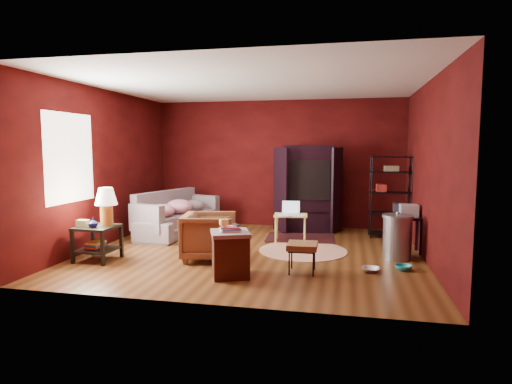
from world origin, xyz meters
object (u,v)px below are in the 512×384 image
side_table (102,217)px  wire_shelving (391,193)px  tv_armoire (308,187)px  hamper (230,253)px  sofa (173,216)px  armchair (209,234)px  laptop_desk (291,217)px

side_table → wire_shelving: 5.32m
side_table → tv_armoire: 4.19m
hamper → wire_shelving: 3.96m
hamper → wire_shelving: wire_shelving is taller
sofa → armchair: size_ratio=2.39×
armchair → wire_shelving: bearing=-62.3°
side_table → tv_armoire: (2.93, 2.98, 0.26)m
wire_shelving → armchair: bearing=-145.1°
armchair → side_table: bearing=93.2°
armchair → side_table: (-1.63, -0.39, 0.28)m
side_table → wire_shelving: size_ratio=0.71×
sofa → side_table: bearing=174.2°
sofa → laptop_desk: size_ratio=2.57×
sofa → wire_shelving: size_ratio=1.21×
tv_armoire → wire_shelving: bearing=-20.6°
wire_shelving → laptop_desk: bearing=-159.3°
sofa → laptop_desk: sofa is taller
hamper → tv_armoire: (0.74, 3.39, 0.62)m
armchair → hamper: (0.57, -0.80, -0.08)m
sofa → tv_armoire: (2.62, 0.93, 0.56)m
side_table → hamper: size_ratio=1.59×
armchair → tv_armoire: size_ratio=0.45×
side_table → wire_shelving: wire_shelving is taller
hamper → armchair: bearing=125.3°
sofa → hamper: (1.88, -2.46, -0.05)m
sofa → side_table: (-0.31, -2.05, 0.31)m
side_table → sofa: bearing=81.3°
armchair → sofa: bearing=28.1°
side_table → laptop_desk: bearing=34.6°
armchair → laptop_desk: 1.85m
armchair → hamper: 0.99m
tv_armoire → wire_shelving: tv_armoire is taller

